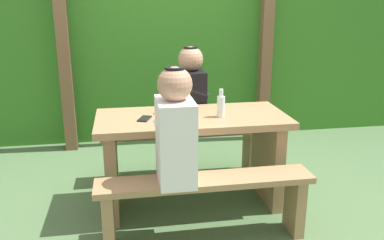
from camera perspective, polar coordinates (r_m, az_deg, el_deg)
name	(u,v)px	position (r m, az deg, el deg)	size (l,w,h in m)	color
ground_plane	(192,203)	(3.27, 0.00, -11.53)	(12.00, 12.00, 0.00)	#4C6C42
hedge_backdrop	(163,45)	(4.98, -4.12, 10.40)	(6.40, 0.95, 2.02)	#337521
pergola_post_left	(63,40)	(4.32, -17.56, 10.53)	(0.12, 0.12, 2.29)	brown
pergola_post_right	(266,37)	(4.55, 10.33, 11.30)	(0.12, 0.12, 2.29)	brown
picnic_table	(192,145)	(3.07, 0.00, -3.46)	(1.40, 0.64, 0.72)	#9E7A51
bench_near	(205,196)	(2.68, 1.87, -10.55)	(1.40, 0.24, 0.44)	#9E7A51
bench_far	(182,143)	(3.60, -1.37, -3.27)	(1.40, 0.24, 0.44)	#9E7A51
person_white_shirt	(175,130)	(2.48, -2.35, -1.41)	(0.25, 0.35, 0.72)	white
person_black_coat	(191,92)	(3.48, -0.18, 3.88)	(0.25, 0.35, 0.72)	black
drinking_glass	(163,109)	(3.06, -4.07, 1.61)	(0.07, 0.07, 0.08)	silver
bottle_left	(221,105)	(2.96, 4.05, 2.04)	(0.06, 0.06, 0.21)	silver
bottle_right	(186,106)	(2.87, -0.90, 1.96)	(0.06, 0.06, 0.24)	silver
cell_phone	(145,119)	(2.93, -6.63, 0.18)	(0.07, 0.14, 0.01)	black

